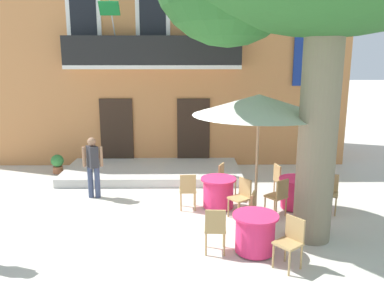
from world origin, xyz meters
name	(u,v)px	position (x,y,z in m)	size (l,w,h in m)	color
ground_plane	(162,226)	(0.00, 0.00, 0.00)	(120.00, 120.00, 0.00)	beige
building_facade	(158,55)	(-0.54, 6.99, 3.75)	(13.00, 5.09, 7.50)	#CC844C
entrance_step_platform	(153,172)	(-0.54, 3.77, 0.12)	(5.43, 2.46, 0.25)	silver
cafe_table_near_tree	(218,193)	(1.31, 1.04, 0.39)	(0.86, 0.86, 0.76)	#E52D66
cafe_chair_near_tree_0	(188,189)	(0.56, 0.94, 0.53)	(0.41, 0.41, 0.91)	tan
cafe_chair_near_tree_1	(242,195)	(1.80, 0.47, 0.53)	(0.56, 0.56, 0.91)	tan
cafe_chair_near_tree_2	(225,178)	(1.54, 1.76, 0.53)	(0.53, 0.53, 0.91)	tan
cafe_table_middle	(296,193)	(3.22, 0.99, 0.39)	(0.86, 0.86, 0.76)	#E52D66
cafe_chair_middle_0	(278,195)	(2.66, 0.48, 0.53)	(0.56, 0.56, 0.91)	tan
cafe_chair_middle_1	(329,190)	(3.94, 0.77, 0.53)	(0.52, 0.52, 0.91)	tan
cafe_chair_middle_2	(281,179)	(3.00, 1.71, 0.53)	(0.47, 0.47, 0.91)	tan
cafe_table_front	(255,233)	(1.82, -1.21, 0.39)	(0.86, 0.86, 0.76)	#E52D66
cafe_chair_front_0	(291,239)	(2.35, -1.75, 0.53)	(0.56, 0.56, 0.91)	tan
cafe_chair_front_1	(258,211)	(2.00, -0.48, 0.53)	(0.51, 0.51, 0.91)	tan
cafe_chair_front_2	(215,227)	(1.07, -1.25, 0.53)	(0.42, 0.42, 0.91)	tan
cafe_umbrella	(259,105)	(2.11, 0.40, 2.61)	(2.90, 2.90, 2.85)	#997A56
ground_planter_left	(57,163)	(-3.60, 4.03, 0.34)	(0.40, 0.40, 0.61)	#995638
pedestrian_near_entrance	(93,164)	(-1.91, 1.82, 0.91)	(0.53, 0.40, 1.62)	#384260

